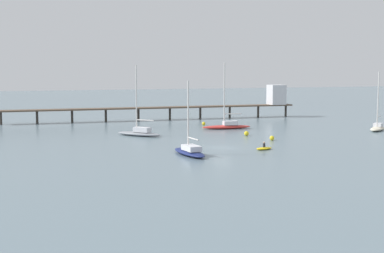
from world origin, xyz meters
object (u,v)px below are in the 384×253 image
(sailboat_red, at_px, (227,125))
(sailboat_gray, at_px, (140,132))
(mooring_buoy_near, at_px, (204,124))
(dinghy_yellow, at_px, (264,148))
(sailboat_cream, at_px, (377,127))
(sailboat_navy, at_px, (190,151))
(pier, at_px, (214,102))
(mooring_buoy_mid, at_px, (272,138))
(mooring_buoy_outer, at_px, (246,133))

(sailboat_red, relative_size, sailboat_gray, 1.04)
(mooring_buoy_near, bearing_deg, sailboat_gray, -141.91)
(sailboat_red, height_order, dinghy_yellow, sailboat_red)
(sailboat_red, xyz_separation_m, sailboat_gray, (-17.83, -5.04, -0.01))
(sailboat_red, height_order, sailboat_cream, sailboat_red)
(sailboat_gray, relative_size, dinghy_yellow, 4.26)
(dinghy_yellow, height_order, mooring_buoy_near, dinghy_yellow)
(sailboat_cream, xyz_separation_m, sailboat_navy, (-40.88, -15.56, -0.03))
(pier, relative_size, sailboat_gray, 5.48)
(sailboat_red, xyz_separation_m, sailboat_navy, (-15.63, -26.33, -0.10))
(dinghy_yellow, height_order, mooring_buoy_mid, dinghy_yellow)
(pier, height_order, mooring_buoy_near, pier)
(mooring_buoy_mid, bearing_deg, sailboat_cream, 14.10)
(sailboat_red, distance_m, sailboat_cream, 27.45)
(sailboat_red, xyz_separation_m, sailboat_cream, (25.25, -10.77, -0.08))
(dinghy_yellow, bearing_deg, sailboat_red, 80.27)
(mooring_buoy_mid, xyz_separation_m, mooring_buoy_near, (-3.12, 24.12, -0.04))
(dinghy_yellow, height_order, mooring_buoy_outer, dinghy_yellow)
(sailboat_navy, bearing_deg, mooring_buoy_outer, 46.62)
(mooring_buoy_outer, bearing_deg, sailboat_cream, -0.80)
(mooring_buoy_mid, height_order, mooring_buoy_near, mooring_buoy_mid)
(pier, bearing_deg, mooring_buoy_outer, -99.78)
(sailboat_navy, height_order, dinghy_yellow, sailboat_navy)
(dinghy_yellow, relative_size, mooring_buoy_near, 4.14)
(dinghy_yellow, relative_size, mooring_buoy_outer, 3.51)
(mooring_buoy_outer, bearing_deg, mooring_buoy_near, 95.07)
(pier, relative_size, mooring_buoy_mid, 87.60)
(sailboat_gray, distance_m, dinghy_yellow, 24.16)
(sailboat_red, height_order, sailboat_gray, sailboat_red)
(sailboat_cream, bearing_deg, sailboat_red, 156.90)
(sailboat_cream, distance_m, mooring_buoy_outer, 25.84)
(sailboat_red, bearing_deg, dinghy_yellow, -99.73)
(sailboat_red, xyz_separation_m, mooring_buoy_mid, (0.96, -16.87, -0.34))
(sailboat_red, relative_size, mooring_buoy_near, 18.39)
(sailboat_cream, relative_size, sailboat_navy, 1.10)
(sailboat_cream, relative_size, dinghy_yellow, 3.85)
(dinghy_yellow, distance_m, mooring_buoy_outer, 15.10)
(pier, bearing_deg, mooring_buoy_near, -118.23)
(sailboat_red, bearing_deg, pier, 76.88)
(sailboat_cream, distance_m, mooring_buoy_near, 32.80)
(pier, distance_m, sailboat_gray, 33.70)
(pier, height_order, sailboat_navy, sailboat_navy)
(sailboat_red, xyz_separation_m, dinghy_yellow, (-4.29, -25.05, -0.50))
(mooring_buoy_mid, bearing_deg, sailboat_navy, -150.31)
(sailboat_gray, xyz_separation_m, sailboat_navy, (2.19, -21.30, -0.10))
(sailboat_gray, height_order, mooring_buoy_mid, sailboat_gray)
(pier, xyz_separation_m, sailboat_cream, (20.61, -30.67, -3.14))
(pier, bearing_deg, sailboat_cream, -56.10)
(sailboat_navy, relative_size, mooring_buoy_outer, 12.30)
(sailboat_red, bearing_deg, mooring_buoy_near, 106.55)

